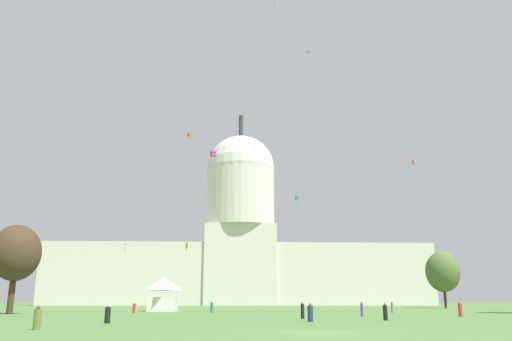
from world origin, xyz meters
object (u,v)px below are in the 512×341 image
person_black_near_tree_east (108,315)px  kite_white_high (278,131)px  tree_east_far (443,272)px  person_navy_front_center (310,313)px  kite_turquoise_high (310,54)px  person_purple_back_left (362,309)px  person_tan_deep_crowd (136,308)px  kite_orange_high (190,135)px  tree_west_near (16,253)px  person_grey_front_left (392,308)px  person_teal_aisle_center (212,307)px  event_tent (163,294)px  kite_yellow_low (187,246)px  person_black_mid_right (303,311)px  person_red_lawn_far_left (460,310)px  kite_black_mid (126,245)px  person_black_mid_left (385,312)px  kite_green_mid (297,198)px  capitol_building (240,244)px  kite_magenta_mid (213,154)px  person_olive_front_right (37,319)px  kite_pink_mid (414,162)px  person_red_near_tent (134,308)px

person_black_near_tree_east → kite_white_high: (25.17, 114.02, 54.76)m
tree_east_far → person_navy_front_center: size_ratio=8.32×
kite_turquoise_high → person_purple_back_left: bearing=176.4°
person_tan_deep_crowd → kite_orange_high: (5.08, 30.91, 39.04)m
tree_west_near → person_grey_front_left: tree_west_near is taller
person_teal_aisle_center → event_tent: bearing=-119.7°
kite_yellow_low → tree_west_near: bearing=-17.8°
person_teal_aisle_center → person_black_mid_right: person_teal_aisle_center is taller
person_red_lawn_far_left → kite_black_mid: (-61.05, 113.88, 18.87)m
tree_east_far → person_black_mid_right: 84.65m
person_black_mid_left → person_navy_front_center: (-7.51, -2.93, -0.00)m
person_teal_aisle_center → person_black_mid_right: bearing=41.6°
person_purple_back_left → event_tent: bearing=-158.8°
tree_west_near → kite_green_mid: kite_green_mid is taller
person_purple_back_left → kite_turquoise_high: 68.30m
capitol_building → person_navy_front_center: size_ratio=90.88×
person_teal_aisle_center → person_red_lawn_far_left: size_ratio=1.02×
person_black_near_tree_east → person_black_mid_right: size_ratio=0.86×
person_black_near_tree_east → kite_magenta_mid: (5.96, 65.11, 32.63)m
event_tent → kite_magenta_mid: kite_magenta_mid is taller
capitol_building → tree_east_far: capitol_building is taller
person_black_mid_left → kite_green_mid: 105.07m
capitol_building → kite_orange_high: 88.90m
person_navy_front_center → kite_white_high: size_ratio=0.53×
person_red_lawn_far_left → kite_black_mid: bearing=-141.6°
person_black_mid_left → person_olive_front_right: size_ratio=1.06×
kite_pink_mid → kite_green_mid: size_ratio=0.67×
person_black_mid_left → kite_orange_high: 81.25m
person_teal_aisle_center → kite_green_mid: kite_green_mid is taller
person_teal_aisle_center → kite_orange_high: size_ratio=0.46×
person_red_near_tent → kite_orange_high: kite_orange_high is taller
capitol_building → person_black_near_tree_east: size_ratio=100.45×
person_black_mid_right → kite_green_mid: 101.52m
person_grey_front_left → person_red_near_tent: bearing=-20.7°
person_red_lawn_far_left → kite_green_mid: size_ratio=0.44×
event_tent → kite_turquoise_high: size_ratio=1.97×
person_purple_back_left → tree_west_near: bearing=-126.1°
event_tent → person_black_mid_left: bearing=-58.2°
kite_green_mid → kite_turquoise_high: 52.12m
kite_turquoise_high → person_black_mid_left: bearing=176.1°
event_tent → kite_white_high: kite_white_high is taller
kite_turquoise_high → person_teal_aisle_center: bearing=137.0°
person_teal_aisle_center → tree_west_near: bearing=-55.0°
person_grey_front_left → tree_west_near: bearing=-16.2°
capitol_building → tree_west_near: 133.62m
person_navy_front_center → kite_yellow_low: 68.50m
tree_west_near → kite_white_high: size_ratio=3.99×
kite_white_high → person_red_lawn_far_left: bearing=123.4°
kite_black_mid → kite_orange_high: bearing=138.5°
person_black_mid_right → kite_pink_mid: 69.31m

